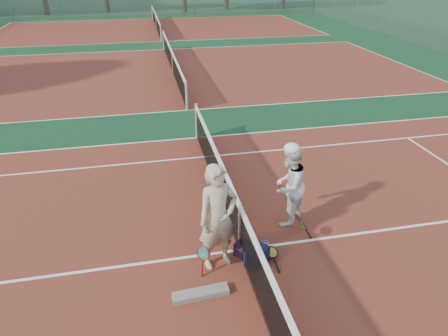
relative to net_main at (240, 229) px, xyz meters
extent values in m
plane|color=#0E361D|center=(0.00, 0.00, -0.51)|extent=(130.00, 130.00, 0.00)
cube|color=maroon|center=(0.00, 0.00, -0.51)|extent=(23.77, 10.97, 0.01)
cube|color=maroon|center=(0.00, 13.50, -0.51)|extent=(23.77, 10.97, 0.01)
cube|color=maroon|center=(0.00, 27.00, -0.51)|extent=(23.77, 10.97, 0.01)
imported|color=#BCAC92|center=(-0.46, -0.26, 0.50)|extent=(0.83, 0.66, 2.01)
imported|color=white|center=(1.20, 0.72, 0.37)|extent=(1.08, 1.07, 1.76)
cube|color=black|center=(0.22, -0.42, -0.34)|extent=(0.51, 0.49, 0.33)
cube|color=black|center=(0.06, -0.18, -0.37)|extent=(0.41, 0.42, 0.28)
cube|color=slate|center=(-0.91, -1.00, -0.46)|extent=(0.96, 0.28, 0.10)
cylinder|color=#C9E7FF|center=(0.46, -0.24, -0.36)|extent=(0.09, 0.09, 0.30)
camera|label=1|loc=(-1.52, -5.84, 4.50)|focal=32.00mm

